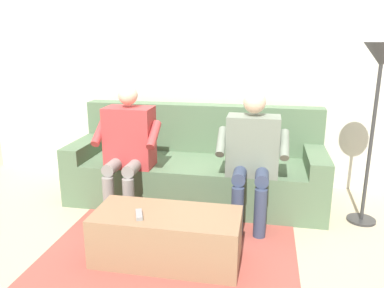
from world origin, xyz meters
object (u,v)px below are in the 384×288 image
(couch, at_px, (197,168))
(remote_gray, at_px, (139,215))
(person_right_seated, at_px, (128,143))
(person_left_seated, at_px, (252,151))
(floor_lamp, at_px, (380,73))
(coffee_table, at_px, (167,237))

(couch, distance_m, remote_gray, 1.26)
(person_right_seated, xyz_separation_m, remote_gray, (-0.38, 0.84, -0.27))
(person_left_seated, height_order, floor_lamp, floor_lamp)
(remote_gray, xyz_separation_m, floor_lamp, (-1.68, -0.99, 0.90))
(coffee_table, bearing_deg, remote_gray, 25.16)
(couch, distance_m, person_left_seated, 0.76)
(couch, height_order, person_left_seated, person_left_seated)
(person_right_seated, bearing_deg, couch, -143.95)
(couch, bearing_deg, person_left_seated, 142.76)
(coffee_table, relative_size, remote_gray, 7.12)
(person_right_seated, xyz_separation_m, floor_lamp, (-2.06, -0.15, 0.64))
(person_left_seated, relative_size, remote_gray, 7.77)
(couch, bearing_deg, coffee_table, 90.00)
(coffee_table, bearing_deg, person_left_seated, -126.47)
(person_right_seated, bearing_deg, floor_lamp, -175.86)
(couch, bearing_deg, floor_lamp, 170.56)
(coffee_table, xyz_separation_m, person_left_seated, (-0.55, -0.74, 0.45))
(coffee_table, distance_m, person_right_seated, 1.04)
(remote_gray, height_order, floor_lamp, floor_lamp)
(coffee_table, bearing_deg, person_right_seated, -54.17)
(remote_gray, bearing_deg, floor_lamp, 99.32)
(remote_gray, relative_size, floor_lamp, 0.10)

